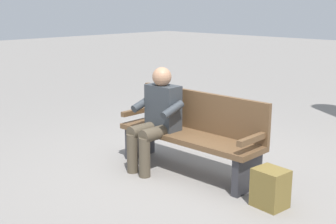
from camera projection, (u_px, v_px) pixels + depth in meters
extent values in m
plane|color=gray|center=(188.00, 171.00, 5.12)|extent=(40.00, 40.00, 0.00)
cube|color=brown|center=(188.00, 136.00, 5.02)|extent=(1.81, 0.50, 0.06)
cube|color=brown|center=(201.00, 111.00, 5.12)|extent=(1.80, 0.07, 0.45)
cube|color=brown|center=(253.00, 139.00, 4.42)|extent=(0.07, 0.48, 0.06)
cube|color=brown|center=(137.00, 111.00, 5.56)|extent=(0.07, 0.48, 0.06)
cube|color=#2D2D33|center=(247.00, 173.00, 4.54)|extent=(0.08, 0.43, 0.39)
cube|color=#2D2D33|center=(140.00, 141.00, 5.61)|extent=(0.08, 0.43, 0.39)
cube|color=#33383D|center=(163.00, 107.00, 5.15)|extent=(0.40, 0.22, 0.52)
sphere|color=#A87A5B|center=(162.00, 77.00, 5.05)|extent=(0.22, 0.22, 0.22)
cylinder|color=#4C4233|center=(157.00, 133.00, 5.00)|extent=(0.15, 0.42, 0.15)
cylinder|color=#4C4233|center=(144.00, 130.00, 5.13)|extent=(0.15, 0.42, 0.15)
cylinder|color=#4C4233|center=(145.00, 157.00, 4.92)|extent=(0.13, 0.13, 0.45)
cylinder|color=#4C4233|center=(132.00, 153.00, 5.05)|extent=(0.13, 0.13, 0.45)
cylinder|color=#33383D|center=(172.00, 110.00, 4.92)|extent=(0.09, 0.31, 0.18)
cylinder|color=#33383D|center=(143.00, 103.00, 5.24)|extent=(0.09, 0.31, 0.18)
cube|color=brown|center=(270.00, 188.00, 4.19)|extent=(0.32, 0.28, 0.37)
cube|color=olive|center=(279.00, 190.00, 4.30)|extent=(0.21, 0.06, 0.17)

